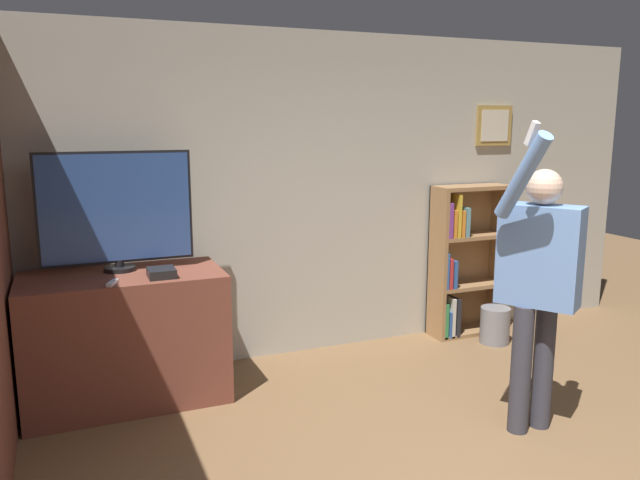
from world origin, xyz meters
TOP-DOWN VIEW (x-y plane):
  - wall_back at (0.01, 2.76)m, footprint 6.66×0.09m
  - tv_ledge at (-1.62, 2.30)m, footprint 1.37×0.71m
  - television at (-1.62, 2.41)m, footprint 1.04×0.22m
  - game_console at (-1.37, 2.11)m, footprint 0.18×0.20m
  - remote_loose at (-1.70, 2.03)m, footprint 0.09×0.14m
  - bookshelf at (1.42, 2.58)m, footprint 0.72×0.28m
  - person at (0.75, 0.84)m, footprint 0.63×0.58m
  - waste_bin at (1.56, 2.25)m, footprint 0.26×0.26m

SIDE VIEW (x-z plane):
  - waste_bin at x=1.56m, z-range 0.00..0.33m
  - tv_ledge at x=-1.62m, z-range 0.00..0.93m
  - bookshelf at x=1.42m, z-range -0.01..1.39m
  - remote_loose at x=-1.70m, z-range 0.93..0.95m
  - game_console at x=-1.37m, z-range 0.93..0.99m
  - person at x=0.75m, z-range 0.05..2.02m
  - wall_back at x=0.01m, z-range 0.00..2.70m
  - television at x=-1.62m, z-range 0.94..1.79m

